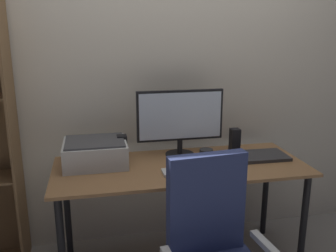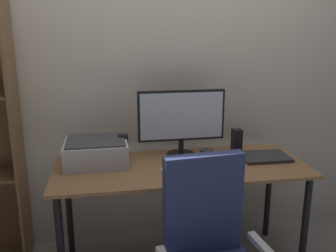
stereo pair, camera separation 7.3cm
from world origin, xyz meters
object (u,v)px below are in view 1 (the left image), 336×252
Objects in this scene: monitor at (180,119)px; printer at (95,152)px; keyboard at (186,171)px; laptop at (263,156)px; coffee_mug at (206,156)px; desk at (181,177)px; mouse at (220,167)px; speaker_right at (235,140)px; speaker_left at (122,148)px.

printer is at bearing -174.27° from monitor.
monitor reaches higher than keyboard.
laptop is 1.13m from printer.
coffee_mug is (0.17, 0.12, 0.04)m from keyboard.
desk is at bearing 176.71° from coffee_mug.
mouse is 0.38m from speaker_right.
monitor is at bearing 5.73° from printer.
desk is at bearing -26.40° from speaker_left.
monitor is 3.50× the size of speaker_right.
monitor is 0.61m from printer.
monitor is 0.44m from speaker_right.
speaker_left reaches higher than keyboard.
monitor is 0.44m from mouse.
monitor is 6.19× the size of mouse.
coffee_mug is at bearing 112.79° from mouse.
coffee_mug reaches higher than mouse.
desk is 4.05× the size of printer.
speaker_right is at bearing 2.94° from printer.
speaker_right reaches higher than mouse.
coffee_mug is 0.60× the size of speaker_left.
keyboard is 0.48m from speaker_left.
speaker_left is (-0.40, -0.01, -0.18)m from monitor.
speaker_left is at bearing -178.87° from monitor.
coffee_mug is 0.42m from laptop.
speaker_right reaches higher than printer.
keyboard is 0.54m from speaker_right.
monitor reaches higher than laptop.
coffee_mug is at bearing -19.65° from speaker_left.
speaker_left and speaker_right have the same top height.
mouse reaches higher than laptop.
monitor is 3.50× the size of speaker_left.
laptop is (0.58, 0.16, 0.00)m from keyboard.
mouse is (0.22, 0.01, 0.01)m from keyboard.
speaker_right is (0.40, -0.01, -0.18)m from monitor.
laptop is at bearing 20.34° from mouse.
keyboard is 1.71× the size of speaker_right.
laptop reaches higher than desk.
keyboard reaches higher than desk.
laptop is (0.36, 0.15, -0.01)m from mouse.
coffee_mug is 0.26× the size of printer.
keyboard is at bearing -163.30° from laptop.
speaker_right is at bearing 51.99° from mouse.
printer reaches higher than coffee_mug.
speaker_left is at bearing 15.75° from printer.
laptop is at bearing -16.13° from monitor.
speaker_left is at bearing 153.60° from desk.
laptop is 0.22m from speaker_right.
monitor reaches higher than printer.
monitor is at bearing 123.26° from coffee_mug.
printer is at bearing 159.10° from mouse.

